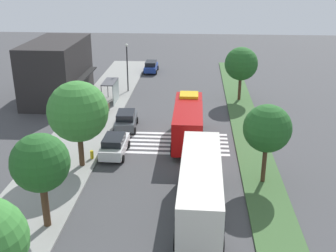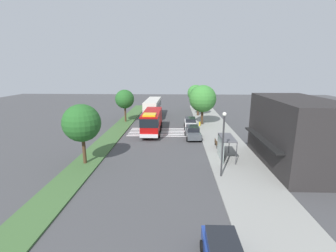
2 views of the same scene
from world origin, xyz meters
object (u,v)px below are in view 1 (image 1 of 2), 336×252
(bus_stop_shelter, at_px, (113,87))
(fire_hydrant, at_px, (92,155))
(median_tree_west, at_px, (241,64))
(transit_bus, at_px, (200,185))
(bench_near_shelter, at_px, (107,109))
(parked_car_west, at_px, (115,145))
(median_tree_far_west, at_px, (267,129))
(fire_truck, at_px, (188,120))
(sidewalk_tree_center, at_px, (78,112))
(parked_car_mid, at_px, (126,120))
(sidewalk_tree_west, at_px, (40,163))
(street_lamp, at_px, (127,63))
(parked_car_east, at_px, (151,66))

(bus_stop_shelter, relative_size, fire_hydrant, 5.00)
(median_tree_west, bearing_deg, bus_stop_shelter, 97.11)
(transit_bus, height_order, bench_near_shelter, transit_bus)
(parked_car_west, xyz_separation_m, bus_stop_shelter, (14.11, 2.83, 0.99))
(median_tree_far_west, bearing_deg, fire_hydrant, 77.84)
(fire_truck, relative_size, sidewalk_tree_center, 1.35)
(bus_stop_shelter, distance_m, fire_hydrant, 15.39)
(bench_near_shelter, height_order, sidewalk_tree_center, sidewalk_tree_center)
(bench_near_shelter, relative_size, sidewalk_tree_center, 0.23)
(parked_car_mid, height_order, transit_bus, transit_bus)
(median_tree_far_west, bearing_deg, bus_stop_shelter, 39.01)
(parked_car_west, distance_m, median_tree_far_west, 13.08)
(fire_truck, bearing_deg, parked_car_west, 119.67)
(median_tree_far_west, bearing_deg, sidewalk_tree_center, 83.28)
(parked_car_mid, height_order, bus_stop_shelter, bus_stop_shelter)
(fire_truck, distance_m, median_tree_west, 13.90)
(transit_bus, bearing_deg, bus_stop_shelter, -155.35)
(parked_car_west, height_order, sidewalk_tree_west, sidewalk_tree_west)
(bench_near_shelter, distance_m, street_lamp, 9.05)
(parked_car_west, height_order, sidewalk_tree_center, sidewalk_tree_center)
(parked_car_west, xyz_separation_m, bench_near_shelter, (10.11, 2.81, -0.30))
(transit_bus, bearing_deg, median_tree_west, 170.08)
(parked_car_east, xyz_separation_m, median_tree_far_west, (-33.23, -11.93, 3.48))
(bench_near_shelter, bearing_deg, parked_car_mid, -145.05)
(parked_car_west, xyz_separation_m, sidewalk_tree_west, (-10.75, 2.20, 3.51))
(parked_car_west, height_order, median_tree_west, median_tree_west)
(median_tree_far_west, relative_size, fire_hydrant, 8.52)
(median_tree_far_west, distance_m, median_tree_west, 20.06)
(median_tree_far_west, bearing_deg, fire_truck, 37.02)
(median_tree_west, xyz_separation_m, fire_hydrant, (-17.13, 13.63, -3.95))
(fire_hydrant, bearing_deg, median_tree_far_west, -102.16)
(fire_truck, xyz_separation_m, sidewalk_tree_center, (-5.99, 8.36, 2.70))
(bus_stop_shelter, height_order, sidewalk_tree_center, sidewalk_tree_center)
(parked_car_mid, height_order, bench_near_shelter, parked_car_mid)
(fire_hydrant, bearing_deg, sidewalk_tree_west, 177.01)
(parked_car_west, relative_size, street_lamp, 0.75)
(street_lamp, bearing_deg, median_tree_west, -100.73)
(parked_car_west, relative_size, transit_bus, 0.42)
(sidewalk_tree_west, bearing_deg, parked_car_mid, -7.45)
(fire_truck, distance_m, median_tree_far_west, 9.87)
(fire_hydrant, bearing_deg, fire_truck, -59.01)
(parked_car_mid, xyz_separation_m, street_lamp, (12.46, 1.80, 2.78))
(parked_car_east, relative_size, bench_near_shelter, 2.82)
(sidewalk_tree_center, bearing_deg, transit_bus, -123.63)
(sidewalk_tree_center, distance_m, fire_hydrant, 4.42)
(bench_near_shelter, height_order, median_tree_far_west, median_tree_far_west)
(median_tree_west, bearing_deg, bench_near_shelter, 111.62)
(fire_truck, distance_m, fire_hydrant, 9.29)
(sidewalk_tree_west, bearing_deg, fire_hydrant, -2.99)
(parked_car_east, distance_m, median_tree_far_west, 35.48)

